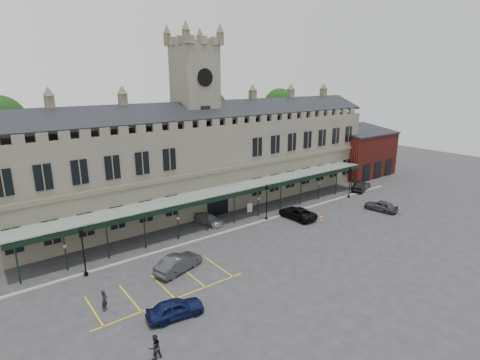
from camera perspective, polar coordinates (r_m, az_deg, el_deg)
ground at (r=43.01m, az=4.91°, el=-9.44°), size 140.00×140.00×0.00m
station_building at (r=53.17m, az=-6.48°, el=2.74°), size 60.00×10.36×17.30m
clock_tower at (r=52.20m, az=-6.75°, el=9.89°), size 5.60×5.60×24.80m
canopy at (r=47.48m, az=-1.07°, el=-3.81°), size 50.00×4.10×4.30m
brick_annex at (r=74.72m, az=17.85°, el=3.96°), size 12.40×8.36×9.23m
kerb at (r=46.84m, az=0.37°, el=-7.15°), size 60.00×0.40×0.12m
parking_markings at (r=34.96m, az=-11.34°, el=-15.97°), size 16.00×6.00×0.01m
tree_behind_left at (r=54.20m, az=-32.68°, el=7.48°), size 6.00×6.00×16.00m
tree_behind_mid at (r=64.05m, az=-4.67°, el=10.68°), size 6.00×6.00×16.00m
tree_behind_right at (r=73.89m, az=6.03°, el=11.27°), size 6.00×6.00×16.00m
lamp_post_left at (r=37.83m, az=-22.83°, el=-9.39°), size 0.47×0.47×4.96m
lamp_post_mid at (r=48.29m, az=4.09°, el=-2.87°), size 0.47×0.47×4.92m
lamp_post_right at (r=59.74m, az=16.43°, el=0.10°), size 0.47×0.47×4.92m
traffic_cone at (r=50.08m, az=12.19°, el=-5.63°), size 0.46×0.46×0.73m
sign_board at (r=51.80m, az=1.50°, el=-4.26°), size 0.70×0.27×1.23m
bollard_left at (r=49.23m, az=-3.63°, el=-5.54°), size 0.16×0.16×0.92m
bollard_right at (r=52.11m, az=1.82°, el=-4.31°), size 0.16×0.16×0.92m
car_left_a at (r=30.98m, az=-9.84°, el=-18.72°), size 4.66×2.42×1.52m
car_left_b at (r=37.18m, az=-9.36°, el=-12.38°), size 5.31×3.14×1.65m
car_taxi at (r=47.93m, az=-4.85°, el=-5.93°), size 2.48×4.59×1.26m
car_van at (r=50.04m, az=8.69°, el=-4.98°), size 2.73×5.50×1.50m
car_right_a at (r=55.73m, az=20.68°, el=-3.68°), size 2.49×4.69×1.52m
car_right_b at (r=64.43m, az=17.98°, el=-0.90°), size 5.02×2.98×1.56m
person_a at (r=33.07m, az=-19.95°, el=-16.84°), size 0.74×0.77×1.77m
person_b at (r=27.52m, az=-12.85°, el=-23.55°), size 0.88×0.69×1.77m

